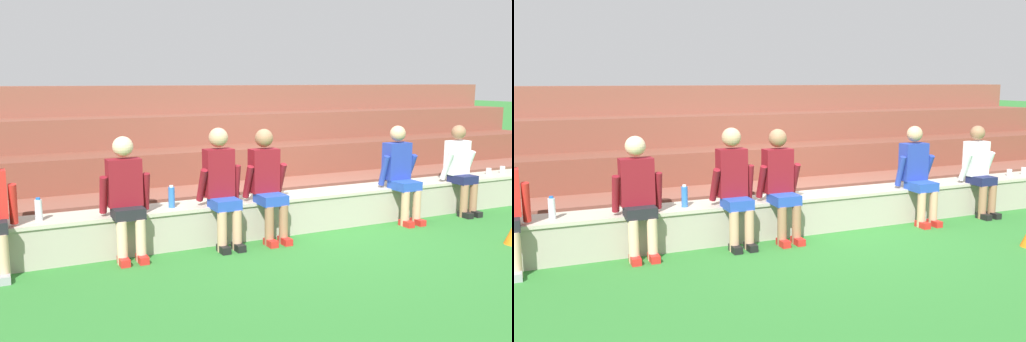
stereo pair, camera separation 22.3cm
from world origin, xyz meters
TOP-DOWN VIEW (x-y plane):
  - ground_plane at (0.00, 0.00)m, footprint 80.00×80.00m
  - stone_seating_wall at (0.00, 0.25)m, footprint 8.52×0.54m
  - brick_bleachers at (0.00, 2.69)m, footprint 12.06×3.11m
  - person_left_of_center at (-2.36, 0.01)m, footprint 0.55×0.51m
  - person_center at (-1.24, -0.00)m, footprint 0.52×0.58m
  - person_right_of_center at (-0.64, -0.00)m, footprint 0.53×0.60m
  - person_far_right at (1.42, -0.00)m, footprint 0.54×0.58m
  - person_rightmost_edge at (2.50, -0.03)m, footprint 0.50×0.52m
  - water_bottle_mid_right at (-3.24, 0.20)m, footprint 0.07×0.07m
  - water_bottle_near_left at (-1.79, 0.20)m, footprint 0.08×0.08m
  - plastic_cup_left_end at (3.70, 0.26)m, footprint 0.08×0.08m
  - plastic_cup_right_end at (3.40, 0.26)m, footprint 0.08×0.08m

SIDE VIEW (x-z plane):
  - ground_plane at x=0.00m, z-range 0.00..0.00m
  - stone_seating_wall at x=0.00m, z-range 0.02..0.49m
  - plastic_cup_right_end at x=3.40m, z-range 0.47..0.57m
  - plastic_cup_left_end at x=3.70m, z-range 0.47..0.58m
  - water_bottle_mid_right at x=-3.24m, z-range 0.47..0.72m
  - water_bottle_near_left at x=-1.79m, z-range 0.47..0.73m
  - person_rightmost_edge at x=2.50m, z-range 0.03..1.33m
  - brick_bleachers at x=0.00m, z-range -0.23..1.62m
  - person_far_right at x=1.42m, z-range 0.04..1.37m
  - person_right_of_center at x=-0.64m, z-range 0.04..1.40m
  - person_left_of_center at x=-2.36m, z-range 0.05..1.39m
  - person_center at x=-1.24m, z-range 0.05..1.44m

